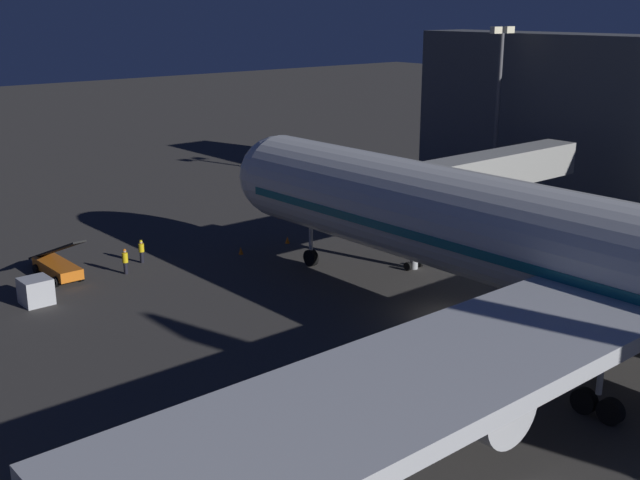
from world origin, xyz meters
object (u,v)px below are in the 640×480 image
(belt_loader, at_px, (57,266))
(ground_crew_near_nose_gear, at_px, (141,250))
(jet_bridge, at_px, (471,175))
(baggage_container_spare, at_px, (36,291))
(traffic_cone_nose_starboard, at_px, (241,251))
(ground_crew_walking_aft, at_px, (125,260))
(traffic_cone_nose_port, at_px, (287,240))
(apron_floodlight_mast, at_px, (498,101))

(belt_loader, distance_m, ground_crew_near_nose_gear, 5.96)
(jet_bridge, height_order, baggage_container_spare, jet_bridge)
(jet_bridge, xyz_separation_m, ground_crew_near_nose_gear, (19.62, -13.63, -4.99))
(belt_loader, height_order, traffic_cone_nose_starboard, belt_loader)
(ground_crew_near_nose_gear, distance_m, ground_crew_walking_aft, 2.56)
(traffic_cone_nose_port, bearing_deg, jet_bridge, 129.06)
(belt_loader, relative_size, ground_crew_walking_aft, 4.55)
(traffic_cone_nose_starboard, bearing_deg, jet_bridge, 140.75)
(jet_bridge, xyz_separation_m, baggage_container_spare, (28.55, -10.50, -5.10))
(ground_crew_walking_aft, bearing_deg, traffic_cone_nose_starboard, 170.54)
(jet_bridge, bearing_deg, ground_crew_near_nose_gear, -34.78)
(jet_bridge, relative_size, ground_crew_walking_aft, 11.09)
(traffic_cone_nose_port, bearing_deg, apron_floodlight_mast, 175.90)
(traffic_cone_nose_port, bearing_deg, ground_crew_near_nose_gear, -15.10)
(jet_bridge, relative_size, traffic_cone_nose_starboard, 36.32)
(belt_loader, bearing_deg, traffic_cone_nose_starboard, 163.47)
(apron_floodlight_mast, relative_size, baggage_container_spare, 8.94)
(traffic_cone_nose_port, distance_m, traffic_cone_nose_starboard, 4.40)
(ground_crew_near_nose_gear, relative_size, ground_crew_walking_aft, 0.94)
(baggage_container_spare, bearing_deg, jet_bridge, 159.82)
(baggage_container_spare, height_order, ground_crew_walking_aft, ground_crew_walking_aft)
(apron_floodlight_mast, xyz_separation_m, belt_loader, (40.18, -5.37, -8.55))
(baggage_container_spare, bearing_deg, belt_loader, -127.82)
(belt_loader, distance_m, ground_crew_walking_aft, 4.48)
(belt_loader, bearing_deg, traffic_cone_nose_port, 167.62)
(ground_crew_near_nose_gear, distance_m, traffic_cone_nose_starboard, 7.23)
(jet_bridge, distance_m, baggage_container_spare, 30.84)
(belt_loader, relative_size, traffic_cone_nose_port, 14.91)
(jet_bridge, height_order, ground_crew_near_nose_gear, jet_bridge)
(belt_loader, xyz_separation_m, baggage_container_spare, (3.01, 3.88, -0.03))
(apron_floodlight_mast, distance_m, baggage_container_spare, 44.06)
(baggage_container_spare, xyz_separation_m, traffic_cone_nose_starboard, (-15.49, -0.17, -0.54))
(belt_loader, height_order, baggage_container_spare, belt_loader)
(apron_floodlight_mast, relative_size, traffic_cone_nose_starboard, 29.05)
(belt_loader, bearing_deg, apron_floodlight_mast, 172.38)
(ground_crew_walking_aft, bearing_deg, apron_floodlight_mast, 175.11)
(ground_crew_near_nose_gear, height_order, traffic_cone_nose_port, ground_crew_near_nose_gear)
(jet_bridge, bearing_deg, traffic_cone_nose_port, -50.94)
(ground_crew_near_nose_gear, relative_size, traffic_cone_nose_starboard, 3.08)
(traffic_cone_nose_port, height_order, traffic_cone_nose_starboard, same)
(baggage_container_spare, distance_m, traffic_cone_nose_port, 19.90)
(apron_floodlight_mast, height_order, ground_crew_walking_aft, apron_floodlight_mast)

